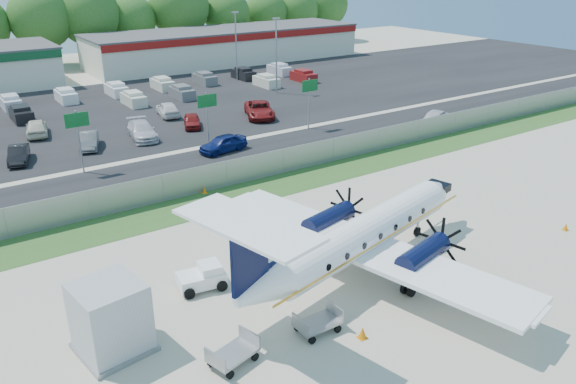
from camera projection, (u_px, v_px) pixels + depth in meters
ground at (349, 265)px, 30.99m from camera, size 170.00×170.00×0.00m
grass_verge at (241, 195)px, 40.15m from camera, size 170.00×4.00×0.02m
access_road at (198, 167)px, 45.49m from camera, size 170.00×8.00×0.02m
parking_lot at (114, 112)px, 61.52m from camera, size 170.00×32.00×0.02m
perimeter_fence at (227, 174)px, 41.29m from camera, size 120.00×0.06×1.99m
building_east at (227, 45)px, 90.76m from camera, size 44.40×12.40×5.24m
sign_left at (78, 128)px, 42.94m from camera, size 1.80×0.26×5.00m
sign_mid at (207, 108)px, 48.64m from camera, size 1.80×0.26×5.00m
sign_right at (309, 93)px, 54.34m from camera, size 1.80×0.26×5.00m
light_pole_ne at (276, 51)px, 68.35m from camera, size 0.90×0.35×9.09m
light_pole_se at (236, 41)px, 75.98m from camera, size 0.90×0.35×9.09m
tree_line at (43, 67)px, 87.47m from camera, size 112.00×6.00×14.00m
aircraft at (362, 235)px, 29.38m from camera, size 19.22×18.82×5.87m
pushback_tug at (203, 277)px, 28.69m from camera, size 2.56×2.02×1.28m
baggage_cart_near at (233, 353)px, 23.29m from camera, size 2.32×1.73×1.09m
baggage_cart_far at (318, 322)px, 25.28m from camera, size 2.05×1.26×1.07m
service_container at (111, 320)px, 23.77m from camera, size 3.26×3.26×3.20m
cone_nose at (566, 227)px, 34.88m from camera, size 0.33×0.33×0.47m
cone_port_wing at (362, 333)px, 24.94m from camera, size 0.40×0.40×0.57m
cone_starboard_wing at (204, 190)px, 40.34m from camera, size 0.35×0.35×0.50m
road_car_mid at (223, 152)px, 49.13m from camera, size 4.65×2.47×1.51m
road_car_east at (436, 125)px, 56.86m from camera, size 5.28×3.84×1.67m
parked_car_a at (20, 162)px, 46.59m from camera, size 2.45×4.39×1.37m
parked_car_b at (90, 148)px, 50.04m from camera, size 2.75×4.48×1.39m
parked_car_c at (143, 138)px, 52.70m from camera, size 3.04×5.65×1.56m
parked_car_d at (192, 127)px, 56.21m from camera, size 2.94×4.21×1.33m
parked_car_e at (260, 117)px, 59.75m from camera, size 4.84×6.48×1.64m
parked_car_f at (38, 135)px, 53.61m from camera, size 2.81×4.99×1.60m
parked_car_g at (168, 116)px, 60.15m from camera, size 2.62×4.86×1.57m
far_parking_rows at (100, 104)px, 65.34m from camera, size 56.00×10.00×1.60m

